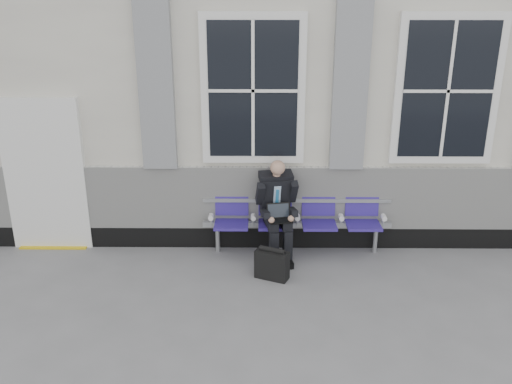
{
  "coord_description": "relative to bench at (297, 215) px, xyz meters",
  "views": [
    {
      "loc": [
        -2.04,
        -5.89,
        3.65
      ],
      "look_at": [
        -2.11,
        0.9,
        1.05
      ],
      "focal_mm": 40.0,
      "sensor_mm": 36.0,
      "label": 1
    }
  ],
  "objects": [
    {
      "name": "station_building",
      "position": [
        1.53,
        2.15,
        1.67
      ],
      "size": [
        14.4,
        4.4,
        4.49
      ],
      "color": "silver",
      "rests_on": "ground"
    },
    {
      "name": "businessman",
      "position": [
        -0.28,
        -0.13,
        0.2
      ],
      "size": [
        0.58,
        0.78,
        1.38
      ],
      "color": "black",
      "rests_on": "ground"
    },
    {
      "name": "bench",
      "position": [
        0.0,
        0.0,
        0.0
      ],
      "size": [
        2.6,
        0.47,
        0.91
      ],
      "color": "#9EA0A3",
      "rests_on": "ground"
    },
    {
      "name": "briefcase",
      "position": [
        -0.35,
        -0.77,
        -0.35
      ],
      "size": [
        0.46,
        0.33,
        0.43
      ],
      "color": "black",
      "rests_on": "ground"
    },
    {
      "name": "ground",
      "position": [
        1.55,
        -1.32,
        -0.55
      ],
      "size": [
        70.0,
        70.0,
        0.0
      ],
      "primitive_type": "plane",
      "color": "slate",
      "rests_on": "ground"
    }
  ]
}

